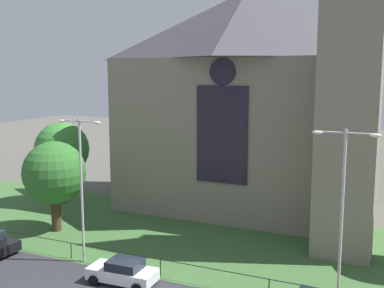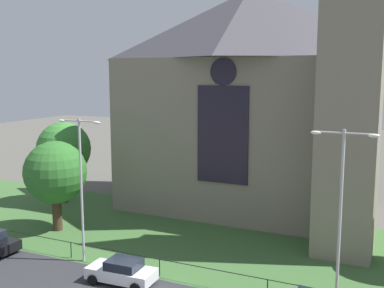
{
  "view_description": "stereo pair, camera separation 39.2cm",
  "coord_description": "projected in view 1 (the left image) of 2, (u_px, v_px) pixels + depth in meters",
  "views": [
    {
      "loc": [
        13.83,
        -22.28,
        12.74
      ],
      "look_at": [
        0.2,
        8.0,
        7.67
      ],
      "focal_mm": 43.89,
      "sensor_mm": 36.0,
      "label": 1
    },
    {
      "loc": [
        14.19,
        -22.12,
        12.74
      ],
      "look_at": [
        0.2,
        8.0,
        7.67
      ],
      "focal_mm": 43.89,
      "sensor_mm": 36.0,
      "label": 2
    }
  ],
  "objects": [
    {
      "name": "church_building",
      "position": [
        251.0,
        100.0,
        42.43
      ],
      "size": [
        23.2,
        16.2,
        26.0
      ],
      "color": "gray",
      "rests_on": "ground"
    },
    {
      "name": "grass_verge",
      "position": [
        190.0,
        246.0,
        34.83
      ],
      "size": [
        120.0,
        20.0,
        0.01
      ],
      "primitive_type": "cube",
      "color": "#3D6633",
      "rests_on": "ground"
    },
    {
      "name": "ground",
      "position": [
        200.0,
        237.0,
        36.64
      ],
      "size": [
        160.0,
        160.0,
        0.0
      ],
      "primitive_type": "plane",
      "color": "#56544C"
    },
    {
      "name": "streetlamp_far",
      "position": [
        342.0,
        201.0,
        24.28
      ],
      "size": [
        3.37,
        0.26,
        9.92
      ],
      "color": "#B2B2B7",
      "rests_on": "ground"
    },
    {
      "name": "iron_railing",
      "position": [
        160.0,
        261.0,
        29.53
      ],
      "size": [
        28.08,
        0.07,
        1.13
      ],
      "color": "black",
      "rests_on": "ground"
    },
    {
      "name": "tree_left_far",
      "position": [
        62.0,
        149.0,
        45.61
      ],
      "size": [
        5.25,
        5.25,
        8.01
      ],
      "color": "brown",
      "rests_on": "ground"
    },
    {
      "name": "parked_car_white",
      "position": [
        123.0,
        272.0,
        28.52
      ],
      "size": [
        4.27,
        2.17,
        1.51
      ],
      "rotation": [
        0.0,
        0.0,
        3.18
      ],
      "color": "silver",
      "rests_on": "ground"
    },
    {
      "name": "tree_left_near",
      "position": [
        54.0,
        173.0,
        37.5
      ],
      "size": [
        5.04,
        5.04,
        7.35
      ],
      "color": "#423021",
      "rests_on": "ground"
    },
    {
      "name": "streetlamp_near",
      "position": [
        81.0,
        174.0,
        31.04
      ],
      "size": [
        3.37,
        0.26,
        9.81
      ],
      "color": "#B2B2B7",
      "rests_on": "ground"
    }
  ]
}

